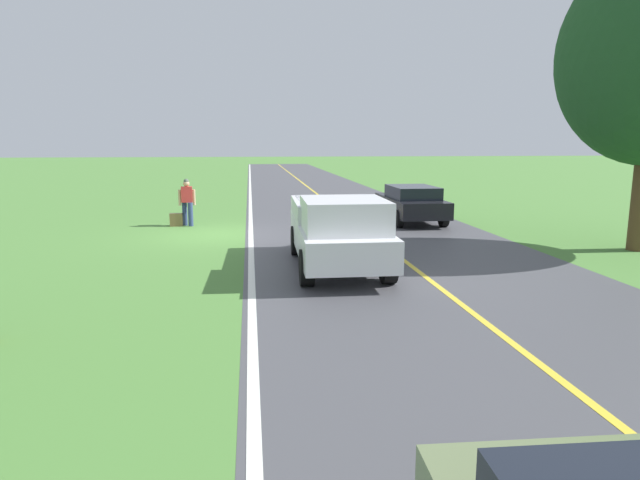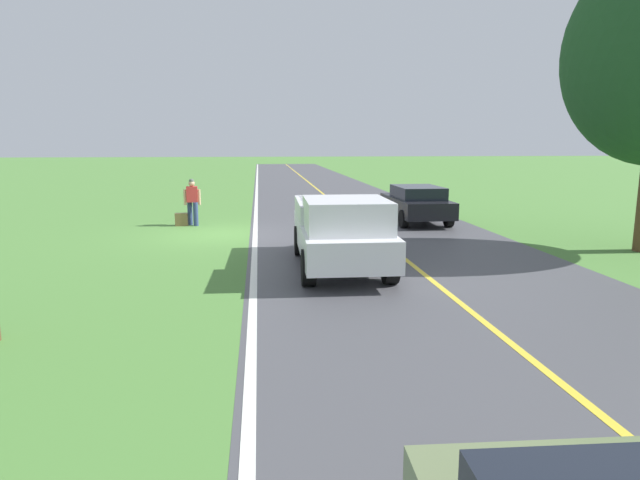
{
  "view_description": "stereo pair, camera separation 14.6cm",
  "coord_description": "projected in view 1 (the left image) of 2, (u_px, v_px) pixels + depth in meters",
  "views": [
    {
      "loc": [
        -1.1,
        18.27,
        3.07
      ],
      "look_at": [
        -2.26,
        9.26,
        1.43
      ],
      "focal_mm": 30.35,
      "sensor_mm": 36.0,
      "label": 1
    },
    {
      "loc": [
        -1.25,
        18.28,
        3.07
      ],
      "look_at": [
        -2.26,
        9.26,
        1.43
      ],
      "focal_mm": 30.35,
      "sensor_mm": 36.0,
      "label": 2
    }
  ],
  "objects": [
    {
      "name": "pickup_truck_passing",
      "position": [
        339.0,
        230.0,
        13.08
      ],
      "size": [
        2.18,
        5.44,
        1.82
      ],
      "color": "silver",
      "rests_on": "ground"
    },
    {
      "name": "lane_centre_line",
      "position": [
        366.0,
        231.0,
        18.87
      ],
      "size": [
        0.14,
        117.6,
        0.0
      ],
      "primitive_type": "cube",
      "color": "gold",
      "rests_on": "ground"
    },
    {
      "name": "ground_plane",
      "position": [
        219.0,
        235.0,
        18.24
      ],
      "size": [
        200.0,
        200.0,
        0.0
      ],
      "primitive_type": "plane",
      "color": "#4C7F38"
    },
    {
      "name": "suitcase_carried",
      "position": [
        176.0,
        220.0,
        20.02
      ],
      "size": [
        0.47,
        0.23,
        0.48
      ],
      "primitive_type": "cube",
      "rotation": [
        0.0,
        0.0,
        1.63
      ],
      "color": "brown",
      "rests_on": "ground"
    },
    {
      "name": "road_surface",
      "position": [
        366.0,
        231.0,
        18.87
      ],
      "size": [
        8.36,
        120.0,
        0.0
      ],
      "primitive_type": "cube",
      "color": "#47474C",
      "rests_on": "ground"
    },
    {
      "name": "sedan_near_oncoming",
      "position": [
        411.0,
        203.0,
        21.04
      ],
      "size": [
        1.94,
        4.41,
        1.41
      ],
      "color": "black",
      "rests_on": "ground"
    },
    {
      "name": "hitchhiker_walking",
      "position": [
        187.0,
        199.0,
        20.05
      ],
      "size": [
        0.62,
        0.51,
        1.75
      ],
      "color": "navy",
      "rests_on": "ground"
    },
    {
      "name": "lane_edge_line",
      "position": [
        251.0,
        234.0,
        18.37
      ],
      "size": [
        0.16,
        117.6,
        0.0
      ],
      "primitive_type": "cube",
      "color": "silver",
      "rests_on": "ground"
    }
  ]
}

